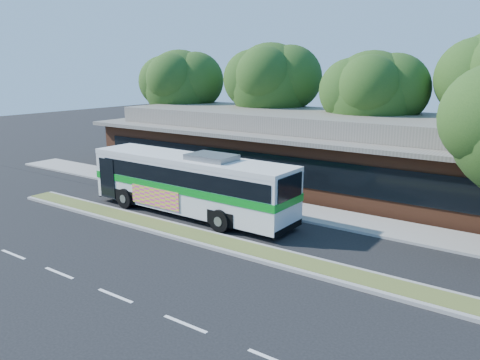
% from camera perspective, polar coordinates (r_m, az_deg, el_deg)
% --- Properties ---
extents(ground, '(120.00, 120.00, 0.00)m').
position_cam_1_polar(ground, '(19.33, -3.53, -8.30)').
color(ground, black).
rests_on(ground, ground).
extents(median_strip, '(26.00, 1.10, 0.15)m').
position_cam_1_polar(median_strip, '(19.75, -2.44, -7.58)').
color(median_strip, '#405223').
rests_on(median_strip, ground).
extents(sidewalk, '(44.00, 2.60, 0.12)m').
position_cam_1_polar(sidewalk, '(24.36, 5.87, -3.55)').
color(sidewalk, gray).
rests_on(sidewalk, ground).
extents(parking_lot, '(14.00, 12.00, 0.01)m').
position_cam_1_polar(parking_lot, '(38.50, -15.40, 2.28)').
color(parking_lot, black).
rests_on(parking_lot, ground).
extents(plaza_building, '(33.20, 11.20, 4.45)m').
position_cam_1_polar(plaza_building, '(29.68, 12.19, 3.41)').
color(plaza_building, brown).
rests_on(plaza_building, ground).
extents(tree_bg_a, '(6.47, 5.80, 8.63)m').
position_cam_1_polar(tree_bg_a, '(38.96, -6.73, 11.49)').
color(tree_bg_a, black).
rests_on(tree_bg_a, ground).
extents(tree_bg_b, '(6.69, 6.00, 9.00)m').
position_cam_1_polar(tree_bg_b, '(35.03, 4.47, 11.77)').
color(tree_bg_b, black).
rests_on(tree_bg_b, ground).
extents(tree_bg_c, '(6.24, 5.60, 8.26)m').
position_cam_1_polar(tree_bg_c, '(30.80, 16.54, 10.01)').
color(tree_bg_c, black).
rests_on(tree_bg_c, ground).
extents(transit_bus, '(11.47, 2.83, 3.21)m').
position_cam_1_polar(transit_bus, '(23.27, -6.04, 0.03)').
color(transit_bus, silver).
rests_on(transit_bus, ground).
extents(sedan, '(5.47, 2.38, 1.56)m').
position_cam_1_polar(sedan, '(32.12, -10.15, 1.81)').
color(sedan, '#A1A4A8').
rests_on(sedan, ground).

